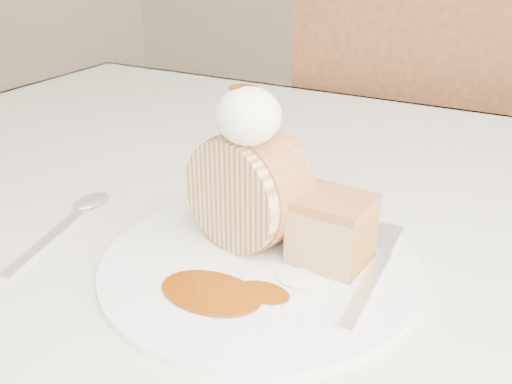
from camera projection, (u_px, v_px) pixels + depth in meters
The scene contains 10 objects.
table at pixel (293, 252), 0.74m from camera, with size 1.40×0.90×0.75m.
chair_far at pixel (407, 151), 1.30m from camera, with size 0.55×0.55×1.01m.
plate at pixel (260, 264), 0.54m from camera, with size 0.30×0.30×0.01m, color white.
roulade_slice at pixel (248, 190), 0.55m from camera, with size 0.11×0.11×0.06m, color beige.
cake_chunk at pixel (332, 233), 0.53m from camera, with size 0.07×0.06×0.06m, color #C07B48.
whipped_cream at pixel (248, 116), 0.49m from camera, with size 0.06×0.06×0.05m, color white.
caramel_drizzle at pixel (244, 81), 0.49m from camera, with size 0.03×0.02×0.01m, color #723104.
caramel_pool at pixel (211, 292), 0.49m from camera, with size 0.09×0.06×0.00m, color #723104, non-canonical shape.
fork at pixel (367, 288), 0.50m from camera, with size 0.02×0.18×0.00m, color silver.
spoon at pixel (47, 241), 0.58m from camera, with size 0.03×0.17×0.00m, color silver.
Camera 1 is at (0.26, -0.39, 1.05)m, focal length 40.00 mm.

